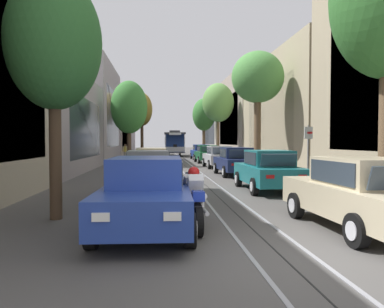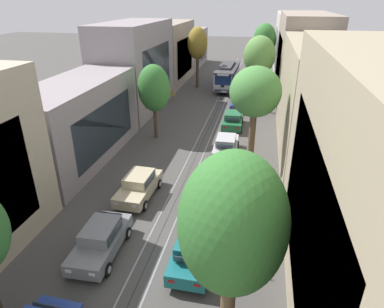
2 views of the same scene
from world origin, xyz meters
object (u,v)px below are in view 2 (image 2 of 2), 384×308
object	(u,v)px
parked_car_silver_fourth_right	(226,145)
parked_car_navy_mid_right	(215,183)
parked_car_blue_sixth_right	(239,102)
pedestrian_on_left_pavement	(173,95)
street_tree_kerb_right_second	(255,93)
cable_car_trolley	(228,76)
parked_car_green_fifth_right	(233,120)
street_tree_kerb_left_mid	(197,44)
street_tree_kerb_right_near	(233,226)
parked_car_teal_second_right	(194,249)
parked_car_grey_second_left	(101,240)
street_tree_kerb_right_mid	(259,56)
street_sign_post	(231,238)
parked_car_beige_mid_left	(139,186)
street_tree_kerb_left_second	(154,89)
street_tree_kerb_right_fourth	(264,41)

from	to	relation	value
parked_car_silver_fourth_right	parked_car_navy_mid_right	bearing A→B (deg)	-90.30
parked_car_blue_sixth_right	pedestrian_on_left_pavement	world-z (taller)	pedestrian_on_left_pavement
street_tree_kerb_right_second	cable_car_trolley	bearing A→B (deg)	99.79
cable_car_trolley	pedestrian_on_left_pavement	world-z (taller)	cable_car_trolley
parked_car_green_fifth_right	street_tree_kerb_left_mid	bearing A→B (deg)	113.01
parked_car_green_fifth_right	street_tree_kerb_right_second	distance (m)	10.96
street_tree_kerb_right_near	pedestrian_on_left_pavement	world-z (taller)	street_tree_kerb_right_near
parked_car_teal_second_right	parked_car_navy_mid_right	distance (m)	6.48
parked_car_grey_second_left	parked_car_teal_second_right	distance (m)	4.67
parked_car_navy_mid_right	street_tree_kerb_right_mid	world-z (taller)	street_tree_kerb_right_mid
parked_car_blue_sixth_right	street_sign_post	bearing A→B (deg)	-86.59
parked_car_beige_mid_left	street_tree_kerb_left_second	distance (m)	10.74
parked_car_green_fifth_right	parked_car_beige_mid_left	bearing A→B (deg)	-108.56
street_tree_kerb_right_second	street_tree_kerb_right_near	bearing A→B (deg)	-90.53
parked_car_grey_second_left	street_tree_kerb_right_fourth	xyz separation A→B (m)	(7.07, 41.07, 5.04)
street_tree_kerb_left_mid	street_tree_kerb_right_fourth	distance (m)	10.99
street_tree_kerb_left_second	street_tree_kerb_right_mid	size ratio (longest dim) A/B	0.82
parked_car_grey_second_left	parked_car_navy_mid_right	size ratio (longest dim) A/B	1.00
street_tree_kerb_right_second	street_tree_kerb_right_fourth	distance (m)	31.22
parked_car_grey_second_left	street_tree_kerb_left_second	bearing A→B (deg)	97.04
parked_car_blue_sixth_right	street_tree_kerb_right_mid	bearing A→B (deg)	-1.56
parked_car_navy_mid_right	street_tree_kerb_right_mid	xyz separation A→B (m)	(1.97, 18.61, 5.20)
parked_car_green_fifth_right	street_tree_kerb_right_near	bearing A→B (deg)	-85.23
parked_car_navy_mid_right	street_tree_kerb_right_near	xyz separation A→B (m)	(1.95, -10.98, 4.99)
parked_car_navy_mid_right	street_tree_kerb_right_second	size ratio (longest dim) A/B	0.57
cable_car_trolley	street_tree_kerb_right_mid	bearing A→B (deg)	-66.46
parked_car_navy_mid_right	street_tree_kerb_left_mid	bearing A→B (deg)	103.15
parked_car_navy_mid_right	street_tree_kerb_left_mid	world-z (taller)	street_tree_kerb_left_mid
street_tree_kerb_right_near	street_tree_kerb_right_second	world-z (taller)	street_tree_kerb_right_near
street_tree_kerb_right_fourth	pedestrian_on_left_pavement	xyz separation A→B (m)	(-10.28, -14.48, -4.93)
parked_car_beige_mid_left	parked_car_teal_second_right	xyz separation A→B (m)	(4.61, -5.12, 0.00)
parked_car_blue_sixth_right	street_tree_kerb_right_near	xyz separation A→B (m)	(1.81, -29.64, 4.99)
parked_car_navy_mid_right	parked_car_green_fifth_right	xyz separation A→B (m)	(-0.01, 12.53, 0.00)
parked_car_grey_second_left	parked_car_green_fifth_right	world-z (taller)	same
street_sign_post	street_tree_kerb_right_second	bearing A→B (deg)	87.24
parked_car_silver_fourth_right	parked_car_green_fifth_right	distance (m)	6.39
street_tree_kerb_left_mid	street_tree_kerb_right_near	size ratio (longest dim) A/B	1.01
street_tree_kerb_right_fourth	cable_car_trolley	xyz separation A→B (m)	(-4.61, -6.00, -4.17)
parked_car_teal_second_right	street_tree_kerb_left_mid	distance (m)	35.25
street_tree_kerb_left_second	street_tree_kerb_right_near	size ratio (longest dim) A/B	0.82
street_tree_kerb_left_second	street_tree_kerb_right_second	xyz separation A→B (m)	(8.69, -5.41, 1.46)
parked_car_green_fifth_right	street_tree_kerb_left_mid	distance (m)	17.36
parked_car_green_fifth_right	pedestrian_on_left_pavement	size ratio (longest dim) A/B	2.72
parked_car_beige_mid_left	street_tree_kerb_left_mid	size ratio (longest dim) A/B	0.54
parked_car_grey_second_left	street_tree_kerb_right_near	bearing A→B (deg)	-32.40
parked_car_beige_mid_left	street_sign_post	world-z (taller)	street_sign_post
parked_car_green_fifth_right	street_tree_kerb_right_fourth	size ratio (longest dim) A/B	0.53
street_tree_kerb_right_fourth	parked_car_teal_second_right	bearing A→B (deg)	-93.37
parked_car_navy_mid_right	pedestrian_on_left_pavement	xyz separation A→B (m)	(-7.93, 19.84, 0.11)
parked_car_grey_second_left	parked_car_navy_mid_right	xyz separation A→B (m)	(4.72, 6.75, 0.00)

